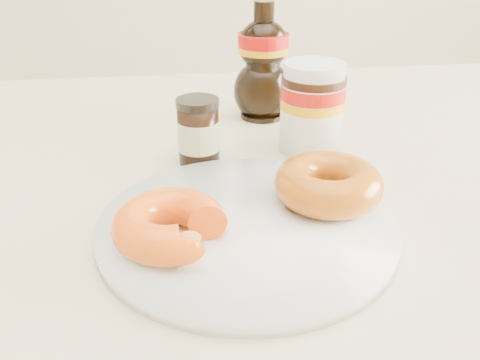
{
  "coord_description": "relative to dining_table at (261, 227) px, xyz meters",
  "views": [
    {
      "loc": [
        -0.11,
        -0.49,
        1.04
      ],
      "look_at": [
        -0.04,
        0.01,
        0.79
      ],
      "focal_mm": 40.0,
      "sensor_mm": 36.0,
      "label": 1
    }
  ],
  "objects": [
    {
      "name": "donut_bitten",
      "position": [
        -0.12,
        -0.17,
        0.12
      ],
      "size": [
        0.11,
        0.11,
        0.04
      ],
      "primitive_type": "torus",
      "rotation": [
        0.0,
        0.0,
        0.03
      ],
      "color": "#F95F0E",
      "rests_on": "plate"
    },
    {
      "name": "dining_table",
      "position": [
        0.0,
        0.0,
        0.0
      ],
      "size": [
        1.4,
        0.9,
        0.75
      ],
      "color": "beige",
      "rests_on": "ground"
    },
    {
      "name": "nutella_jar",
      "position": [
        0.07,
        0.05,
        0.15
      ],
      "size": [
        0.08,
        0.08,
        0.12
      ],
      "rotation": [
        0.0,
        0.0,
        -0.01
      ],
      "color": "white",
      "rests_on": "dining_table"
    },
    {
      "name": "syrup_bottle",
      "position": [
        0.03,
        0.19,
        0.17
      ],
      "size": [
        0.09,
        0.08,
        0.17
      ],
      "primitive_type": null,
      "rotation": [
        0.0,
        0.0,
        -0.01
      ],
      "color": "black",
      "rests_on": "dining_table"
    },
    {
      "name": "donut_whole",
      "position": [
        0.05,
        -0.11,
        0.12
      ],
      "size": [
        0.13,
        0.13,
        0.04
      ],
      "primitive_type": "torus",
      "rotation": [
        0.0,
        0.0,
        0.13
      ],
      "color": "#A64C0A",
      "rests_on": "plate"
    },
    {
      "name": "dark_jar",
      "position": [
        -0.08,
        0.03,
        0.12
      ],
      "size": [
        0.05,
        0.05,
        0.08
      ],
      "rotation": [
        0.0,
        0.0,
        0.22
      ],
      "color": "black",
      "rests_on": "dining_table"
    },
    {
      "name": "plate",
      "position": [
        -0.04,
        -0.14,
        0.09
      ],
      "size": [
        0.3,
        0.3,
        0.01
      ],
      "color": "white",
      "rests_on": "dining_table"
    }
  ]
}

